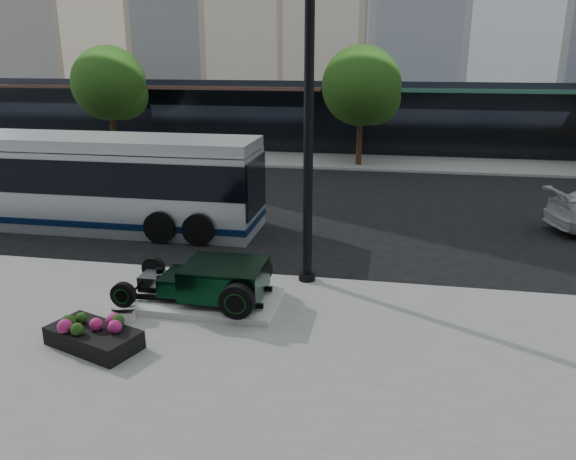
% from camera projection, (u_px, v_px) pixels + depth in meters
% --- Properties ---
extents(ground, '(120.00, 120.00, 0.00)m').
position_uv_depth(ground, '(294.00, 253.00, 15.92)').
color(ground, black).
rests_on(ground, ground).
extents(sidewalk_far, '(70.00, 4.00, 0.12)m').
position_uv_depth(sidewalk_far, '(340.00, 161.00, 29.04)').
color(sidewalk_far, gray).
rests_on(sidewalk_far, ground).
extents(street_trees, '(29.80, 3.80, 5.70)m').
position_uv_depth(street_trees, '(364.00, 89.00, 26.85)').
color(street_trees, black).
rests_on(street_trees, sidewalk_far).
extents(display_plinth, '(3.40, 1.80, 0.15)m').
position_uv_depth(display_plinth, '(202.00, 300.00, 12.41)').
color(display_plinth, silver).
rests_on(display_plinth, sidewalk_near).
extents(hot_rod, '(3.22, 2.00, 0.81)m').
position_uv_depth(hot_rod, '(215.00, 280.00, 12.21)').
color(hot_rod, black).
rests_on(hot_rod, display_plinth).
extents(info_plaque, '(0.46, 0.39, 0.31)m').
position_uv_depth(info_plaque, '(124.00, 315.00, 11.57)').
color(info_plaque, silver).
rests_on(info_plaque, sidewalk_near).
extents(lamppost, '(0.41, 0.41, 7.39)m').
position_uv_depth(lamppost, '(308.00, 140.00, 12.67)').
color(lamppost, black).
rests_on(lamppost, sidewalk_near).
extents(flower_planter, '(1.97, 1.44, 0.58)m').
position_uv_depth(flower_planter, '(94.00, 336.00, 10.53)').
color(flower_planter, black).
rests_on(flower_planter, sidewalk_near).
extents(transit_bus, '(12.12, 2.88, 2.92)m').
position_uv_depth(transit_bus, '(75.00, 180.00, 18.11)').
color(transit_bus, silver).
rests_on(transit_bus, ground).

